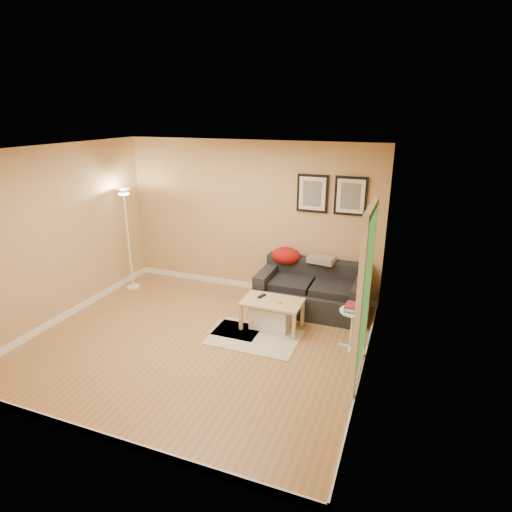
# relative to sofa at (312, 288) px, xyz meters

# --- Properties ---
(floor) EXTENTS (4.50, 4.50, 0.00)m
(floor) POSITION_rel_sofa_xyz_m (-1.25, -1.53, -0.38)
(floor) COLOR #A47646
(floor) RESTS_ON ground
(ceiling) EXTENTS (4.50, 4.50, 0.00)m
(ceiling) POSITION_rel_sofa_xyz_m (-1.25, -1.53, 2.23)
(ceiling) COLOR white
(ceiling) RESTS_ON wall_back
(wall_back) EXTENTS (4.50, 0.00, 4.50)m
(wall_back) POSITION_rel_sofa_xyz_m (-1.25, 0.47, 0.92)
(wall_back) COLOR tan
(wall_back) RESTS_ON ground
(wall_front) EXTENTS (4.50, 0.00, 4.50)m
(wall_front) POSITION_rel_sofa_xyz_m (-1.25, -3.53, 0.92)
(wall_front) COLOR tan
(wall_front) RESTS_ON ground
(wall_left) EXTENTS (0.00, 4.00, 4.00)m
(wall_left) POSITION_rel_sofa_xyz_m (-3.50, -1.53, 0.92)
(wall_left) COLOR tan
(wall_left) RESTS_ON ground
(wall_right) EXTENTS (0.00, 4.00, 4.00)m
(wall_right) POSITION_rel_sofa_xyz_m (1.00, -1.53, 0.92)
(wall_right) COLOR tan
(wall_right) RESTS_ON ground
(baseboard_back) EXTENTS (4.50, 0.02, 0.10)m
(baseboard_back) POSITION_rel_sofa_xyz_m (-1.25, 0.46, -0.33)
(baseboard_back) COLOR white
(baseboard_back) RESTS_ON ground
(baseboard_front) EXTENTS (4.50, 0.02, 0.10)m
(baseboard_front) POSITION_rel_sofa_xyz_m (-1.25, -3.52, -0.33)
(baseboard_front) COLOR white
(baseboard_front) RESTS_ON ground
(baseboard_left) EXTENTS (0.02, 4.00, 0.10)m
(baseboard_left) POSITION_rel_sofa_xyz_m (-3.49, -1.53, -0.33)
(baseboard_left) COLOR white
(baseboard_left) RESTS_ON ground
(baseboard_right) EXTENTS (0.02, 4.00, 0.10)m
(baseboard_right) POSITION_rel_sofa_xyz_m (0.99, -1.53, -0.33)
(baseboard_right) COLOR white
(baseboard_right) RESTS_ON ground
(sofa) EXTENTS (1.70, 0.90, 0.75)m
(sofa) POSITION_rel_sofa_xyz_m (0.00, 0.00, 0.00)
(sofa) COLOR black
(sofa) RESTS_ON ground
(red_throw) EXTENTS (0.48, 0.36, 0.28)m
(red_throw) POSITION_rel_sofa_xyz_m (-0.52, 0.27, 0.40)
(red_throw) COLOR #A2150F
(red_throw) RESTS_ON sofa
(plaid_throw) EXTENTS (0.45, 0.32, 0.10)m
(plaid_throw) POSITION_rel_sofa_xyz_m (0.07, 0.26, 0.41)
(plaid_throw) COLOR tan
(plaid_throw) RESTS_ON sofa
(framed_print_left) EXTENTS (0.50, 0.04, 0.60)m
(framed_print_left) POSITION_rel_sofa_xyz_m (-0.17, 0.45, 1.43)
(framed_print_left) COLOR black
(framed_print_left) RESTS_ON wall_back
(framed_print_right) EXTENTS (0.50, 0.04, 0.60)m
(framed_print_right) POSITION_rel_sofa_xyz_m (0.43, 0.45, 1.43)
(framed_print_right) COLOR black
(framed_print_right) RESTS_ON wall_back
(area_rug) EXTENTS (1.25, 0.85, 0.01)m
(area_rug) POSITION_rel_sofa_xyz_m (-0.54, -1.16, -0.37)
(area_rug) COLOR beige
(area_rug) RESTS_ON ground
(green_runner) EXTENTS (0.70, 0.50, 0.01)m
(green_runner) POSITION_rel_sofa_xyz_m (-0.87, -1.06, -0.37)
(green_runner) COLOR #668C4C
(green_runner) RESTS_ON ground
(coffee_table) EXTENTS (0.88, 0.56, 0.43)m
(coffee_table) POSITION_rel_sofa_xyz_m (-0.40, -0.78, -0.16)
(coffee_table) COLOR tan
(coffee_table) RESTS_ON ground
(remote_control) EXTENTS (0.10, 0.17, 0.02)m
(remote_control) POSITION_rel_sofa_xyz_m (-0.59, -0.71, 0.07)
(remote_control) COLOR black
(remote_control) RESTS_ON coffee_table
(tape_roll) EXTENTS (0.07, 0.07, 0.03)m
(tape_roll) POSITION_rel_sofa_xyz_m (-0.29, -0.81, 0.07)
(tape_roll) COLOR yellow
(tape_roll) RESTS_ON coffee_table
(storage_bin) EXTENTS (0.58, 0.43, 0.36)m
(storage_bin) POSITION_rel_sofa_xyz_m (-0.42, -0.77, -0.20)
(storage_bin) COLOR white
(storage_bin) RESTS_ON ground
(side_table) EXTENTS (0.36, 0.36, 0.55)m
(side_table) POSITION_rel_sofa_xyz_m (0.77, -0.94, -0.10)
(side_table) COLOR white
(side_table) RESTS_ON ground
(book_stack) EXTENTS (0.25, 0.29, 0.08)m
(book_stack) POSITION_rel_sofa_xyz_m (0.76, -0.92, 0.22)
(book_stack) COLOR teal
(book_stack) RESTS_ON side_table
(floor_lamp) EXTENTS (0.23, 0.23, 1.81)m
(floor_lamp) POSITION_rel_sofa_xyz_m (-3.25, -0.26, 0.48)
(floor_lamp) COLOR white
(floor_lamp) RESTS_ON ground
(doorway) EXTENTS (0.12, 1.01, 2.13)m
(doorway) POSITION_rel_sofa_xyz_m (0.95, -1.68, 0.65)
(doorway) COLOR white
(doorway) RESTS_ON ground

